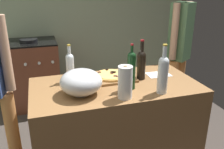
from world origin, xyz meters
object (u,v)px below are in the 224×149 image
object	(u,v)px
wine_bottle_clear	(141,63)
stove	(34,74)
person_in_red	(179,48)
wine_bottle_dark	(163,73)
mixing_bowl	(81,82)
paper_towel_roll	(125,82)
pizza	(111,75)
wine_bottle_green	(70,66)
wine_bottle_amber	(131,69)

from	to	relation	value
wine_bottle_clear	stove	bearing A→B (deg)	120.45
person_in_red	wine_bottle_dark	bearing A→B (deg)	-128.37
wine_bottle_dark	wine_bottle_clear	xyz separation A→B (m)	(-0.04, 0.31, -0.02)
mixing_bowl	paper_towel_roll	bearing A→B (deg)	-28.74
pizza	wine_bottle_clear	bearing A→B (deg)	-19.44
wine_bottle_green	wine_bottle_clear	xyz separation A→B (m)	(0.59, -0.13, 0.01)
mixing_bowl	paper_towel_roll	world-z (taller)	paper_towel_roll
wine_bottle_dark	stove	distance (m)	2.20
wine_bottle_dark	pizza	bearing A→B (deg)	125.66
stove	person_in_red	size ratio (longest dim) A/B	0.57
wine_bottle_green	wine_bottle_clear	bearing A→B (deg)	-12.21
paper_towel_roll	wine_bottle_clear	size ratio (longest dim) A/B	0.71
paper_towel_roll	wine_bottle_clear	distance (m)	0.41
paper_towel_roll	wine_bottle_green	world-z (taller)	wine_bottle_green
pizza	stove	world-z (taller)	stove
stove	wine_bottle_dark	bearing A→B (deg)	-62.90
mixing_bowl	wine_bottle_dark	size ratio (longest dim) A/B	0.84
stove	person_in_red	world-z (taller)	person_in_red
pizza	wine_bottle_clear	xyz separation A→B (m)	(0.25, -0.09, 0.11)
wine_bottle_green	stove	xyz separation A→B (m)	(-0.34, 1.45, -0.55)
wine_bottle_dark	wine_bottle_amber	distance (m)	0.24
mixing_bowl	paper_towel_roll	distance (m)	0.33
person_in_red	stove	bearing A→B (deg)	147.46
stove	mixing_bowl	bearing A→B (deg)	-77.70
stove	wine_bottle_green	bearing A→B (deg)	-76.94
mixing_bowl	wine_bottle_clear	xyz separation A→B (m)	(0.55, 0.15, 0.05)
pizza	wine_bottle_amber	world-z (taller)	wine_bottle_amber
mixing_bowl	wine_bottle_dark	bearing A→B (deg)	-15.10
wine_bottle_dark	wine_bottle_amber	xyz separation A→B (m)	(-0.20, 0.14, 0.00)
pizza	paper_towel_roll	bearing A→B (deg)	-92.13
paper_towel_roll	wine_bottle_amber	distance (m)	0.18
mixing_bowl	wine_bottle_clear	world-z (taller)	wine_bottle_clear
wine_bottle_clear	wine_bottle_amber	size ratio (longest dim) A/B	0.95
mixing_bowl	stove	bearing A→B (deg)	102.30
paper_towel_roll	stove	size ratio (longest dim) A/B	0.25
wine_bottle_clear	wine_bottle_dark	bearing A→B (deg)	-82.94
wine_bottle_clear	wine_bottle_amber	xyz separation A→B (m)	(-0.16, -0.17, 0.02)
mixing_bowl	person_in_red	distance (m)	1.43
wine_bottle_green	person_in_red	size ratio (longest dim) A/B	0.19
paper_towel_roll	wine_bottle_dark	world-z (taller)	wine_bottle_dark
stove	pizza	bearing A→B (deg)	-65.43
person_in_red	pizza	bearing A→B (deg)	-154.79
wine_bottle_green	wine_bottle_amber	bearing A→B (deg)	-34.45
person_in_red	paper_towel_roll	bearing A→B (deg)	-138.88
wine_bottle_green	wine_bottle_amber	xyz separation A→B (m)	(0.43, -0.30, 0.03)
mixing_bowl	pizza	bearing A→B (deg)	37.87
mixing_bowl	wine_bottle_green	distance (m)	0.28
pizza	stove	bearing A→B (deg)	114.57
pizza	mixing_bowl	distance (m)	0.39
stove	person_in_red	distance (m)	2.00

